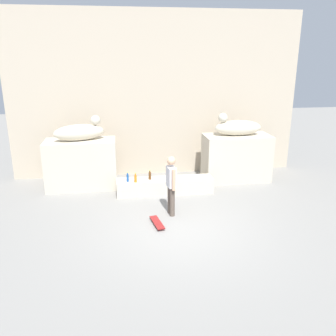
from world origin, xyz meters
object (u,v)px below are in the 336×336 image
Objects in this scene: statue_reclining_right at (237,127)px; bottle_orange at (136,179)px; statue_reclining_left at (80,132)px; bottle_brown at (150,176)px; skateboard at (157,222)px; bottle_blue at (128,178)px; skater at (171,183)px.

bottle_orange is (-3.55, -1.16, -1.27)m from statue_reclining_right.
statue_reclining_right is (5.22, -0.01, 0.00)m from statue_reclining_left.
statue_reclining_left is 5.67× the size of bottle_brown.
bottle_blue is at bearing -171.84° from skateboard.
statue_reclining_left reaches higher than skateboard.
skateboard is 2.09m from bottle_orange.
statue_reclining_left is 5.74× the size of bottle_orange.
skater is 5.44× the size of bottle_blue.
skateboard is at bearing -90.69° from bottle_brown.
bottle_brown is at bearing 18.65° from statue_reclining_right.
statue_reclining_left is 2.40m from bottle_orange.
skater reaches higher than skateboard.
bottle_blue is at bearing -150.82° from skater.
skater is 1.88m from bottle_blue.
bottle_brown is (-0.43, 1.59, -0.30)m from skater.
statue_reclining_left is 2.20m from bottle_blue.
bottle_blue is (-3.79, -1.07, -1.26)m from statue_reclining_right.
statue_reclining_right reaches higher than bottle_brown.
statue_reclining_left is 5.50× the size of bottle_blue.
bottle_brown is at bearing 23.88° from bottle_orange.
statue_reclining_left is at bearing -156.01° from skateboard.
skateboard is 2.24m from bottle_brown.
statue_reclining_left is 5.22m from statue_reclining_right.
bottle_brown reaches higher than bottle_orange.
bottle_orange is at bearing -155.51° from skater.
bottle_orange is at bearing -177.47° from skateboard.
skater reaches higher than bottle_blue.
statue_reclining_left is at bearing 143.10° from bottle_blue.
skateboard is at bearing -71.92° from bottle_blue.
bottle_brown reaches higher than skateboard.
statue_reclining_right is at bearing 17.12° from bottle_brown.
bottle_brown is at bearing -173.11° from skater.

